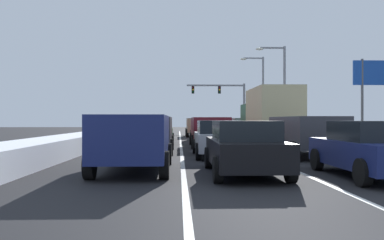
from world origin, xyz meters
TOP-DOWN VIEW (x-y plane):
  - ground_plane at (0.00, 19.10)m, footprint 124.15×124.15m
  - lane_stripe_between_right_lane_and_center_lane at (1.70, 23.88)m, footprint 0.14×52.53m
  - lane_stripe_between_center_lane_and_left_lane at (-1.70, 23.88)m, footprint 0.14×52.53m
  - snow_bank_right_shoulder at (7.00, 23.88)m, footprint 1.50×52.53m
  - snow_bank_left_shoulder at (-7.00, 23.88)m, footprint 1.96×52.53m
  - sedan_navy_right_lane_nearest at (3.27, 6.38)m, footprint 2.00×4.50m
  - suv_charcoal_right_lane_second at (3.44, 12.43)m, footprint 2.16×4.90m
  - box_truck_right_lane_third at (3.60, 19.82)m, footprint 2.53×7.20m
  - suv_gray_right_lane_fourth at (3.30, 28.00)m, footprint 2.16×4.90m
  - sedan_white_right_lane_fifth at (3.17, 33.82)m, footprint 2.00×4.50m
  - sedan_black_center_lane_nearest at (0.00, 7.02)m, footprint 2.00×4.50m
  - sedan_silver_center_lane_second at (-0.19, 12.65)m, footprint 2.00×4.50m
  - suv_maroon_center_lane_third at (-0.09, 18.81)m, footprint 2.16×4.90m
  - suv_red_center_lane_fourth at (0.16, 25.41)m, footprint 2.16×4.90m
  - suv_tan_center_lane_fifth at (-0.12, 32.60)m, footprint 2.16×4.90m
  - suv_navy_left_lane_nearest at (-3.16, 7.90)m, footprint 2.16×4.90m
  - suv_charcoal_left_lane_second at (-3.16, 14.78)m, footprint 2.16×4.90m
  - sedan_green_left_lane_third at (-3.16, 21.50)m, footprint 2.00×4.50m
  - sedan_gray_left_lane_fourth at (-3.62, 27.27)m, footprint 2.00×4.50m
  - sedan_white_left_lane_fifth at (-3.54, 33.93)m, footprint 2.00×4.50m
  - traffic_light_gantry at (4.27, 47.74)m, footprint 7.54×0.47m
  - street_lamp_right_mid at (7.08, 31.04)m, footprint 2.66×0.36m
  - street_lamp_right_far at (7.20, 40.59)m, footprint 2.66×0.36m
  - roadside_sign_right at (11.11, 21.76)m, footprint 3.20×0.16m

SIDE VIEW (x-z plane):
  - ground_plane at x=0.00m, z-range 0.00..0.00m
  - lane_stripe_between_right_lane_and_center_lane at x=1.70m, z-range 0.00..0.01m
  - lane_stripe_between_center_lane_and_left_lane at x=-1.70m, z-range 0.00..0.01m
  - snow_bank_right_shoulder at x=7.00m, z-range 0.00..0.47m
  - snow_bank_left_shoulder at x=-7.00m, z-range 0.00..0.78m
  - sedan_navy_right_lane_nearest at x=3.27m, z-range 0.01..1.52m
  - sedan_white_right_lane_fifth at x=3.17m, z-range 0.01..1.52m
  - sedan_black_center_lane_nearest at x=0.00m, z-range 0.01..1.52m
  - sedan_silver_center_lane_second at x=-0.19m, z-range 0.01..1.52m
  - sedan_green_left_lane_third at x=-3.16m, z-range 0.01..1.52m
  - sedan_gray_left_lane_fourth at x=-3.62m, z-range 0.01..1.52m
  - sedan_white_left_lane_fifth at x=-3.54m, z-range 0.01..1.52m
  - suv_charcoal_right_lane_second at x=3.44m, z-range 0.18..1.85m
  - suv_gray_right_lane_fourth at x=3.30m, z-range 0.18..1.85m
  - suv_maroon_center_lane_third at x=-0.09m, z-range 0.18..1.85m
  - suv_red_center_lane_fourth at x=0.16m, z-range 0.18..1.85m
  - suv_tan_center_lane_fifth at x=-0.12m, z-range 0.18..1.85m
  - suv_navy_left_lane_nearest at x=-3.16m, z-range 0.18..1.85m
  - suv_charcoal_left_lane_second at x=-3.16m, z-range 0.18..1.85m
  - box_truck_right_lane_third at x=3.60m, z-range 0.22..3.58m
  - roadside_sign_right at x=11.11m, z-range 1.27..6.77m
  - traffic_light_gantry at x=4.27m, z-range 1.40..7.60m
  - street_lamp_right_mid at x=7.08m, z-range 0.80..8.78m
  - street_lamp_right_far at x=7.20m, z-range 0.81..9.34m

